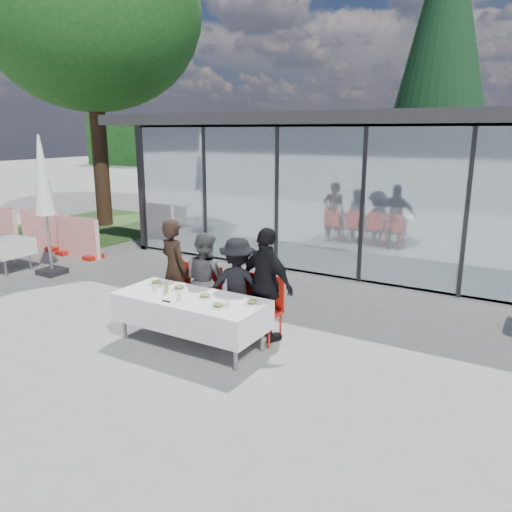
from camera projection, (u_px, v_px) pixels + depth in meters
The scene contains 25 objects.
ground at pixel (203, 341), 7.50m from camera, with size 90.00×90.00×0.00m, color gray.
pavilion at pixel (454, 168), 12.79m from camera, with size 14.80×8.80×3.44m.
treeline at pixel (443, 145), 31.29m from camera, with size 62.50×2.00×4.40m.
dining_table at pixel (191, 310), 7.25m from camera, with size 2.26×0.96×0.75m.
diner_a at pixel (174, 270), 8.22m from camera, with size 0.62×0.62×1.69m, color black.
diner_chair_a at pixel (176, 287), 8.31m from camera, with size 0.44×0.44×0.97m.
diner_b at pixel (206, 280), 7.92m from camera, with size 0.75×0.75×1.54m, color #4D4D4D.
diner_chair_b at pixel (207, 294), 8.00m from camera, with size 0.44×0.44×0.97m.
diner_c at pixel (238, 287), 7.62m from camera, with size 0.98×0.98×1.52m, color black.
diner_chair_c at pixel (239, 300), 7.70m from camera, with size 0.44×0.44×0.97m.
diner_d at pixel (267, 285), 7.35m from camera, with size 1.01×1.01×1.73m, color black.
diner_chair_d at pixel (267, 306), 7.45m from camera, with size 0.44×0.44×0.97m.
plate_a at pixel (156, 283), 7.76m from camera, with size 0.25×0.25×0.07m.
plate_b at pixel (179, 288), 7.52m from camera, with size 0.25×0.25×0.07m.
plate_c at pixel (205, 296), 7.15m from camera, with size 0.25×0.25×0.07m.
plate_d at pixel (253, 302), 6.87m from camera, with size 0.25×0.25×0.07m.
plate_extra at pixel (218, 305), 6.75m from camera, with size 0.25×0.25×0.07m.
juice_bottle at pixel (166, 287), 7.35m from camera, with size 0.06×0.06×0.16m, color #75A645.
drinking_glasses at pixel (186, 296), 7.06m from camera, with size 1.40×0.19×0.10m.
folded_eyeglasses at pixel (166, 301), 6.98m from camera, with size 0.14×0.03×0.01m, color black.
spare_table_left at pixel (8, 247), 11.08m from camera, with size 0.86×0.86×0.74m.
market_umbrella at pixel (43, 185), 10.52m from camera, with size 0.50×0.50×3.00m.
deciduous_tree at pixel (90, 15), 15.12m from camera, with size 7.04×6.40×9.38m.
conifer_tree at pixel (444, 40), 16.62m from camera, with size 4.00×4.00×10.50m.
grass_patch at pixel (106, 225), 16.71m from camera, with size 5.00×5.00×0.02m, color #385926.
Camera 1 is at (4.24, -5.57, 3.08)m, focal length 35.00 mm.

